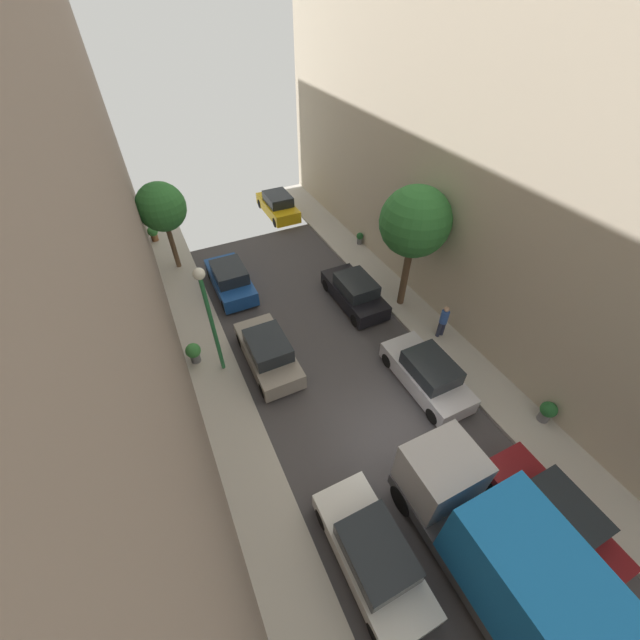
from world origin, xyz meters
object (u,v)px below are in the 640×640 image
(parked_car_right_2, at_px, (355,292))
(street_tree_1, at_px, (415,222))
(parked_car_right_1, at_px, (427,374))
(delivery_truck, at_px, (507,563))
(street_tree_0, at_px, (161,207))
(parked_car_left_4, at_px, (230,279))
(parked_car_left_3, at_px, (268,352))
(parked_car_right_3, at_px, (278,205))
(parked_car_left_2, at_px, (373,554))
(potted_plant_4, at_px, (360,238))
(potted_plant_3, at_px, (194,352))
(lamp_post, at_px, (208,307))
(pedestrian, at_px, (443,321))
(potted_plant_2, at_px, (548,411))
(potted_plant_1, at_px, (153,233))
(parked_car_right_0, at_px, (552,515))

(parked_car_right_2, xyz_separation_m, street_tree_1, (2.09, -1.14, 3.96))
(parked_car_right_1, bearing_deg, delivery_truck, -112.84)
(delivery_truck, relative_size, street_tree_0, 1.34)
(parked_car_left_4, bearing_deg, parked_car_left_3, -90.00)
(parked_car_right_3, distance_m, street_tree_1, 12.75)
(parked_car_left_2, distance_m, potted_plant_4, 17.45)
(potted_plant_3, xyz_separation_m, lamp_post, (0.98, -0.89, 2.86))
(lamp_post, bearing_deg, parked_car_left_3, -15.61)
(parked_car_right_3, bearing_deg, parked_car_right_2, -90.00)
(parked_car_left_2, relative_size, pedestrian, 2.44)
(pedestrian, relative_size, potted_plant_2, 1.83)
(potted_plant_1, height_order, potted_plant_4, potted_plant_1)
(parked_car_right_1, relative_size, street_tree_1, 0.68)
(parked_car_right_1, height_order, street_tree_0, street_tree_0)
(lamp_post, bearing_deg, parked_car_left_4, 70.23)
(parked_car_left_4, height_order, pedestrian, pedestrian)
(pedestrian, xyz_separation_m, street_tree_1, (-0.27, 2.80, 3.61))
(parked_car_right_2, distance_m, street_tree_0, 10.88)
(street_tree_0, relative_size, potted_plant_2, 5.24)
(street_tree_1, distance_m, lamp_post, 9.46)
(parked_car_right_0, relative_size, potted_plant_4, 5.72)
(parked_car_right_2, distance_m, potted_plant_3, 8.30)
(delivery_truck, relative_size, street_tree_1, 1.08)
(parked_car_right_1, height_order, parked_car_right_3, same)
(parked_car_right_2, bearing_deg, parked_car_left_4, 144.65)
(parked_car_left_4, bearing_deg, potted_plant_1, 113.39)
(delivery_truck, bearing_deg, parked_car_right_2, 77.66)
(parked_car_right_1, bearing_deg, parked_car_left_3, 143.86)
(potted_plant_4, xyz_separation_m, lamp_post, (-10.39, -6.20, 3.01))
(parked_car_left_3, bearing_deg, potted_plant_2, -41.17)
(parked_car_right_3, bearing_deg, street_tree_1, -80.06)
(parked_car_right_2, relative_size, street_tree_0, 0.85)
(street_tree_0, height_order, potted_plant_1, street_tree_0)
(parked_car_left_4, distance_m, potted_plant_3, 5.26)
(potted_plant_2, bearing_deg, street_tree_0, 122.62)
(parked_car_left_4, xyz_separation_m, street_tree_0, (-2.18, 3.35, 3.06))
(parked_car_left_4, relative_size, parked_car_right_1, 1.00)
(parked_car_left_2, relative_size, parked_car_right_1, 1.00)
(parked_car_right_1, bearing_deg, potted_plant_4, 73.86)
(parked_car_right_1, height_order, potted_plant_1, parked_car_right_1)
(street_tree_0, bearing_deg, parked_car_right_1, -59.95)
(parked_car_left_2, bearing_deg, parked_car_right_3, 75.77)
(parked_car_right_2, xyz_separation_m, potted_plant_2, (2.97, -9.30, -0.03))
(delivery_truck, bearing_deg, potted_plant_3, 115.35)
(pedestrian, bearing_deg, potted_plant_2, -83.54)
(pedestrian, bearing_deg, potted_plant_1, 126.20)
(parked_car_right_1, distance_m, potted_plant_1, 18.67)
(potted_plant_1, bearing_deg, parked_car_right_1, -63.29)
(pedestrian, bearing_deg, delivery_truck, -121.08)
(delivery_truck, bearing_deg, potted_plant_2, 28.18)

